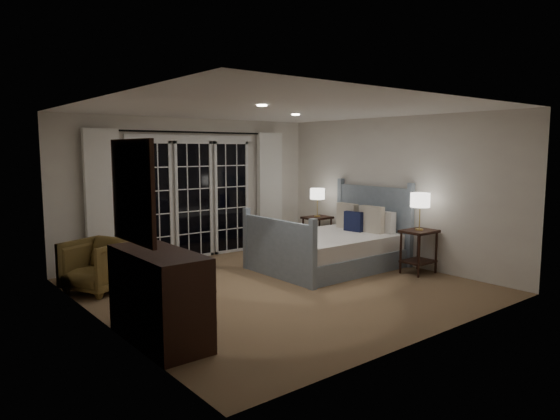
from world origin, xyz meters
TOP-DOWN VIEW (x-y plane):
  - floor at (0.00, 0.00)m, footprint 5.00×5.00m
  - ceiling at (0.00, 0.00)m, footprint 5.00×5.00m
  - wall_left at (-2.50, 0.00)m, footprint 0.02×5.00m
  - wall_right at (2.50, 0.00)m, footprint 0.02×5.00m
  - wall_back at (0.00, 2.50)m, footprint 5.00×0.02m
  - wall_front at (0.00, -2.50)m, footprint 5.00×0.02m
  - french_doors at (0.00, 2.46)m, footprint 2.50×0.04m
  - curtain_rod at (0.00, 2.40)m, footprint 3.50×0.03m
  - curtain_left at (-1.65, 2.38)m, footprint 0.55×0.10m
  - curtain_right at (1.65, 2.38)m, footprint 0.55×0.10m
  - downlight_a at (0.80, 0.60)m, footprint 0.12×0.12m
  - downlight_b at (-0.60, -0.40)m, footprint 0.12×0.12m
  - bed at (1.42, 0.39)m, footprint 2.23×1.60m
  - nightstand_left at (2.20, -0.77)m, footprint 0.53×0.43m
  - nightstand_right at (2.16, 1.54)m, footprint 0.51×0.41m
  - lamp_left at (2.20, -0.77)m, footprint 0.30×0.30m
  - lamp_right at (2.16, 1.54)m, footprint 0.28×0.28m
  - armchair at (-2.10, 1.39)m, footprint 1.04×1.03m
  - dresser at (-2.23, -0.83)m, footprint 0.56×1.32m
  - mirror at (-2.47, -0.83)m, footprint 0.05×0.85m

SIDE VIEW (x-z plane):
  - floor at x=0.00m, z-range 0.00..0.00m
  - bed at x=1.42m, z-range -0.32..0.98m
  - armchair at x=-2.10m, z-range 0.00..0.72m
  - nightstand_right at x=2.16m, z-range 0.11..0.77m
  - nightstand_left at x=2.20m, z-range 0.11..0.81m
  - dresser at x=-2.23m, z-range 0.00..0.94m
  - french_doors at x=0.00m, z-range -0.01..2.19m
  - lamp_right at x=2.16m, z-range 0.83..1.37m
  - curtain_left at x=-1.65m, z-range 0.02..2.27m
  - curtain_right at x=1.65m, z-range 0.02..2.27m
  - lamp_left at x=2.20m, z-range 0.87..1.45m
  - wall_left at x=-2.50m, z-range 0.00..2.50m
  - wall_right at x=2.50m, z-range 0.00..2.50m
  - wall_back at x=0.00m, z-range 0.00..2.50m
  - wall_front at x=0.00m, z-range 0.00..2.50m
  - mirror at x=-2.47m, z-range 1.05..2.05m
  - curtain_rod at x=0.00m, z-range 2.23..2.27m
  - downlight_a at x=0.80m, z-range 2.48..2.50m
  - downlight_b at x=-0.60m, z-range 2.48..2.50m
  - ceiling at x=0.00m, z-range 2.50..2.50m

